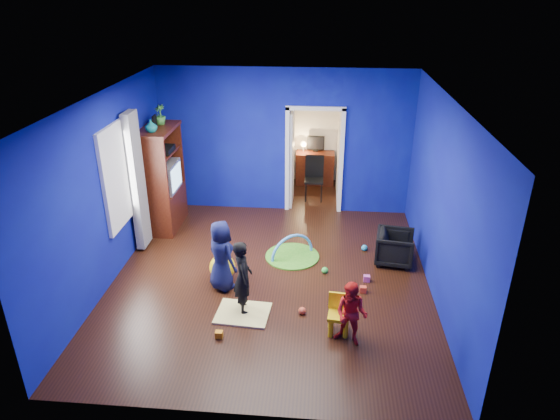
# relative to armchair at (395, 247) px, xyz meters

# --- Properties ---
(floor) EXTENTS (5.00, 5.50, 0.01)m
(floor) POSITION_rel_armchair_xyz_m (-2.03, -0.72, -0.28)
(floor) COLOR black
(floor) RESTS_ON ground
(ceiling) EXTENTS (5.00, 5.50, 0.01)m
(ceiling) POSITION_rel_armchair_xyz_m (-2.03, -0.72, 2.62)
(ceiling) COLOR white
(ceiling) RESTS_ON wall_back
(wall_back) EXTENTS (5.00, 0.02, 2.90)m
(wall_back) POSITION_rel_armchair_xyz_m (-2.03, 2.03, 1.17)
(wall_back) COLOR #0B0D7E
(wall_back) RESTS_ON floor
(wall_front) EXTENTS (5.00, 0.02, 2.90)m
(wall_front) POSITION_rel_armchair_xyz_m (-2.03, -3.47, 1.17)
(wall_front) COLOR #0B0D7E
(wall_front) RESTS_ON floor
(wall_left) EXTENTS (0.02, 5.50, 2.90)m
(wall_left) POSITION_rel_armchair_xyz_m (-4.53, -0.72, 1.17)
(wall_left) COLOR #0B0D7E
(wall_left) RESTS_ON floor
(wall_right) EXTENTS (0.02, 5.50, 2.90)m
(wall_right) POSITION_rel_armchair_xyz_m (0.47, -0.72, 1.17)
(wall_right) COLOR #0B0D7E
(wall_right) RESTS_ON floor
(alcove) EXTENTS (1.00, 1.75, 2.50)m
(alcove) POSITION_rel_armchair_xyz_m (-1.43, 2.90, 0.97)
(alcove) COLOR silver
(alcove) RESTS_ON floor
(armchair) EXTENTS (0.70, 0.69, 0.57)m
(armchair) POSITION_rel_armchair_xyz_m (0.00, 0.00, 0.00)
(armchair) COLOR black
(armchair) RESTS_ON floor
(child_black) EXTENTS (0.38, 0.47, 1.12)m
(child_black) POSITION_rel_armchair_xyz_m (-2.33, -1.57, 0.28)
(child_black) COLOR black
(child_black) RESTS_ON floor
(child_navy) EXTENTS (0.65, 0.64, 1.13)m
(child_navy) POSITION_rel_armchair_xyz_m (-2.74, -1.01, 0.28)
(child_navy) COLOR #0E1436
(child_navy) RESTS_ON floor
(toddler_red) EXTENTS (0.54, 0.48, 0.90)m
(toddler_red) POSITION_rel_armchair_xyz_m (-0.83, -2.15, 0.17)
(toddler_red) COLOR red
(toddler_red) RESTS_ON floor
(vase) EXTENTS (0.28, 0.28, 0.22)m
(vase) POSITION_rel_armchair_xyz_m (-4.25, 0.74, 1.79)
(vase) COLOR #0D5469
(vase) RESTS_ON tv_armoire
(potted_plant) EXTENTS (0.27, 0.27, 0.36)m
(potted_plant) POSITION_rel_armchair_xyz_m (-4.25, 1.26, 1.86)
(potted_plant) COLOR #388731
(potted_plant) RESTS_ON tv_armoire
(tv_armoire) EXTENTS (0.58, 1.14, 1.96)m
(tv_armoire) POSITION_rel_armchair_xyz_m (-4.25, 1.04, 0.70)
(tv_armoire) COLOR #371709
(tv_armoire) RESTS_ON floor
(crt_tv) EXTENTS (0.46, 0.70, 0.54)m
(crt_tv) POSITION_rel_armchair_xyz_m (-4.21, 1.04, 0.74)
(crt_tv) COLOR silver
(crt_tv) RESTS_ON tv_armoire
(yellow_blanket) EXTENTS (0.79, 0.66, 0.03)m
(yellow_blanket) POSITION_rel_armchair_xyz_m (-2.33, -1.67, -0.27)
(yellow_blanket) COLOR #F2E07A
(yellow_blanket) RESTS_ON floor
(hopper_ball) EXTENTS (0.42, 0.42, 0.42)m
(hopper_ball) POSITION_rel_armchair_xyz_m (-2.79, -0.76, -0.08)
(hopper_ball) COLOR yellow
(hopper_ball) RESTS_ON floor
(kid_chair) EXTENTS (0.31, 0.31, 0.50)m
(kid_chair) POSITION_rel_armchair_xyz_m (-0.98, -1.95, -0.03)
(kid_chair) COLOR yellow
(kid_chair) RESTS_ON floor
(play_mat) EXTENTS (0.93, 0.93, 0.02)m
(play_mat) POSITION_rel_armchair_xyz_m (-1.73, 0.03, -0.27)
(play_mat) COLOR green
(play_mat) RESTS_ON floor
(toy_arch) EXTENTS (0.72, 0.51, 0.83)m
(toy_arch) POSITION_rel_armchair_xyz_m (-1.73, 0.03, -0.26)
(toy_arch) COLOR #3F8CD8
(toy_arch) RESTS_ON floor
(window_left) EXTENTS (0.03, 0.95, 1.55)m
(window_left) POSITION_rel_armchair_xyz_m (-4.51, -0.37, 1.27)
(window_left) COLOR white
(window_left) RESTS_ON wall_left
(curtain) EXTENTS (0.14, 0.42, 2.40)m
(curtain) POSITION_rel_armchair_xyz_m (-4.40, 0.18, 0.97)
(curtain) COLOR slate
(curtain) RESTS_ON floor
(doorway) EXTENTS (1.16, 0.10, 2.10)m
(doorway) POSITION_rel_armchair_xyz_m (-1.43, 2.03, 0.77)
(doorway) COLOR white
(doorway) RESTS_ON floor
(study_desk) EXTENTS (0.88, 0.44, 0.75)m
(study_desk) POSITION_rel_armchair_xyz_m (-1.43, 3.54, 0.09)
(study_desk) COLOR #3D140A
(study_desk) RESTS_ON floor
(desk_monitor) EXTENTS (0.40, 0.05, 0.32)m
(desk_monitor) POSITION_rel_armchair_xyz_m (-1.43, 3.66, 0.67)
(desk_monitor) COLOR black
(desk_monitor) RESTS_ON study_desk
(desk_lamp) EXTENTS (0.14, 0.14, 0.14)m
(desk_lamp) POSITION_rel_armchair_xyz_m (-1.71, 3.60, 0.65)
(desk_lamp) COLOR #FFD88C
(desk_lamp) RESTS_ON study_desk
(folding_chair) EXTENTS (0.40, 0.40, 0.92)m
(folding_chair) POSITION_rel_armchair_xyz_m (-1.43, 2.58, 0.18)
(folding_chair) COLOR black
(folding_chair) RESTS_ON floor
(book_shelf) EXTENTS (0.88, 0.24, 0.04)m
(book_shelf) POSITION_rel_armchair_xyz_m (-1.43, 3.65, 1.74)
(book_shelf) COLOR white
(book_shelf) RESTS_ON study_desk
(toy_0) EXTENTS (0.10, 0.08, 0.10)m
(toy_0) POSITION_rel_armchair_xyz_m (-0.57, -0.96, -0.23)
(toy_0) COLOR red
(toy_0) RESTS_ON floor
(toy_1) EXTENTS (0.11, 0.11, 0.11)m
(toy_1) POSITION_rel_armchair_xyz_m (-0.46, 0.37, -0.23)
(toy_1) COLOR #2291C5
(toy_1) RESTS_ON floor
(toy_2) EXTENTS (0.10, 0.08, 0.10)m
(toy_2) POSITION_rel_armchair_xyz_m (-2.56, -2.21, -0.23)
(toy_2) COLOR orange
(toy_2) RESTS_ON floor
(toy_3) EXTENTS (0.11, 0.11, 0.11)m
(toy_3) POSITION_rel_armchair_xyz_m (-1.16, -0.45, -0.23)
(toy_3) COLOR green
(toy_3) RESTS_ON floor
(toy_4) EXTENTS (0.10, 0.08, 0.10)m
(toy_4) POSITION_rel_armchair_xyz_m (-0.50, -0.64, -0.23)
(toy_4) COLOR #D14E9E
(toy_4) RESTS_ON floor
(toy_5) EXTENTS (0.11, 0.11, 0.11)m
(toy_5) POSITION_rel_armchair_xyz_m (-1.48, -1.58, -0.23)
(toy_5) COLOR #D44723
(toy_5) RESTS_ON floor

